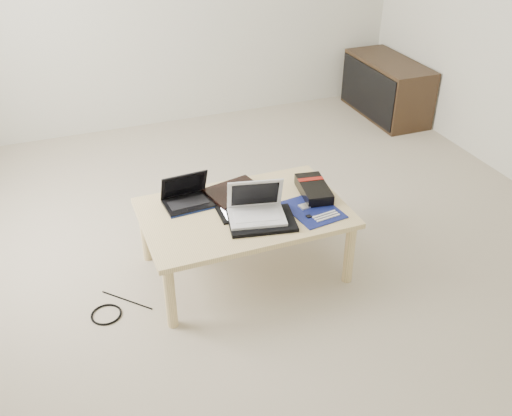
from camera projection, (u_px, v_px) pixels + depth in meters
name	position (u px, v px, depth m)	size (l,w,h in m)	color
ground	(260.00, 240.00, 3.54)	(4.00, 4.00, 0.00)	#B2A390
coffee_table	(244.00, 218.00, 3.11)	(1.10, 0.70, 0.40)	#E0C187
media_cabinet	(386.00, 88.00, 5.08)	(0.41, 0.90, 0.50)	#352515
book	(236.00, 193.00, 3.21)	(0.35, 0.31, 0.03)	black
netbook	(187.00, 198.00, 3.12)	(0.27, 0.21, 0.18)	black
tablet	(241.00, 211.00, 3.07)	(0.26, 0.20, 0.01)	black
remote	(260.00, 202.00, 3.13)	(0.12, 0.23, 0.02)	silver
neoprene_sleeve	(261.00, 221.00, 2.98)	(0.35, 0.25, 0.02)	black
white_laptop	(256.00, 209.00, 2.98)	(0.33, 0.26, 0.20)	silver
motherboard	(313.00, 210.00, 3.08)	(0.29, 0.34, 0.01)	#0B0D4A
gpu_box	(314.00, 189.00, 3.21)	(0.19, 0.31, 0.06)	black
cable_coil	(229.00, 216.00, 3.02)	(0.10, 0.10, 0.01)	black
floor_cable_coil	(106.00, 314.00, 2.96)	(0.16, 0.16, 0.01)	black
floor_cable_trail	(127.00, 300.00, 3.06)	(0.01, 0.01, 0.32)	black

